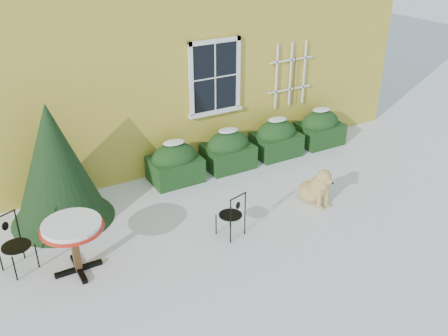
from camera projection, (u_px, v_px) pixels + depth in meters
ground at (252, 235)px, 8.82m from camera, size 80.00×80.00×0.00m
hedge_row at (253, 144)px, 11.34m from camera, size 4.95×0.80×0.91m
evergreen_shrub at (57, 175)px, 8.90m from camera, size 1.88×1.88×2.27m
bistro_table at (73, 231)px, 7.61m from camera, size 0.97×0.97×0.90m
patio_chair_near at (232, 214)px, 8.64m from camera, size 0.47×0.46×0.86m
patio_chair_far at (14, 244)px, 7.79m from camera, size 0.55×0.55×0.95m
dog at (316, 188)px, 9.68m from camera, size 0.55×0.91×0.81m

